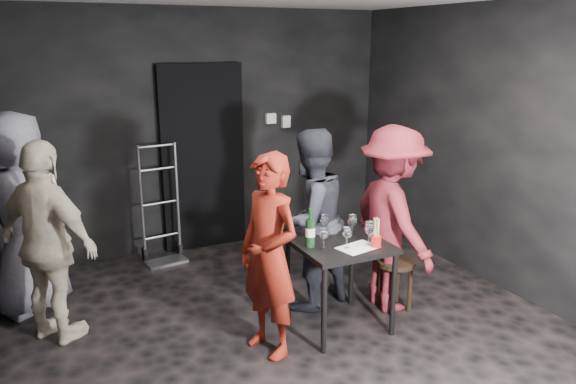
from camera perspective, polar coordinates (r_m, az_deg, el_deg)
name	(u,v)px	position (r m, az deg, el deg)	size (l,w,h in m)	color
floor	(298,341)	(4.67, 1.04, -14.92)	(4.50, 5.00, 0.02)	black
wall_back	(200,131)	(6.45, -8.93, 6.15)	(4.50, 0.04, 2.70)	black
wall_right	(520,153)	(5.52, 22.53, 3.68)	(0.04, 5.00, 2.70)	black
doorway	(203,158)	(6.45, -8.67, 3.44)	(0.95, 0.10, 2.10)	black
wallbox_upper	(271,118)	(6.68, -1.79, 7.49)	(0.12, 0.06, 0.12)	#B7B7B2
wallbox_lower	(286,122)	(6.77, -0.22, 7.17)	(0.10, 0.06, 0.14)	#B7B7B2
hand_truck	(163,241)	(6.28, -12.56, -4.84)	(0.43, 0.36, 1.29)	#B2B2B7
tasting_table	(340,254)	(4.64, 5.29, -6.24)	(0.72, 0.72, 0.75)	black
stool	(396,271)	(5.09, 10.91, -7.87)	(0.34, 0.34, 0.47)	#301E17
server_red	(269,251)	(4.20, -1.94, -6.05)	(0.60, 0.39, 1.64)	maroon
woman_black	(310,213)	(4.93, 2.21, -2.15)	(0.85, 0.46, 1.74)	#252730
man_maroon	(393,210)	(4.97, 10.61, -1.84)	(1.17, 0.54, 1.81)	maroon
bystander_cream	(48,235)	(4.72, -23.24, -4.01)	(1.04, 0.50, 1.78)	beige
bystander_grey	(19,196)	(5.30, -25.63, -0.36)	(1.03, 0.56, 2.11)	slate
tasting_mat	(358,247)	(4.50, 7.11, -5.61)	(0.31, 0.21, 0.00)	white
wine_glass_a	(324,238)	(4.42, 3.67, -4.66)	(0.07, 0.07, 0.19)	white
wine_glass_b	(310,232)	(4.49, 2.28, -4.08)	(0.08, 0.08, 0.22)	white
wine_glass_c	(325,224)	(4.70, 3.75, -3.30)	(0.08, 0.08, 0.21)	white
wine_glass_d	(347,237)	(4.45, 6.02, -4.54)	(0.07, 0.07, 0.19)	white
wine_glass_e	(369,232)	(4.53, 8.21, -4.07)	(0.08, 0.08, 0.22)	white
wine_glass_f	(352,225)	(4.70, 6.56, -3.32)	(0.08, 0.08, 0.21)	white
wine_bottle	(310,232)	(4.45, 2.26, -4.09)	(0.08, 0.08, 0.32)	black
breadstick_cup	(376,233)	(4.50, 8.96, -4.13)	(0.08, 0.08, 0.26)	#AE1714
reserved_card	(372,231)	(4.75, 8.51, -3.97)	(0.07, 0.12, 0.09)	white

